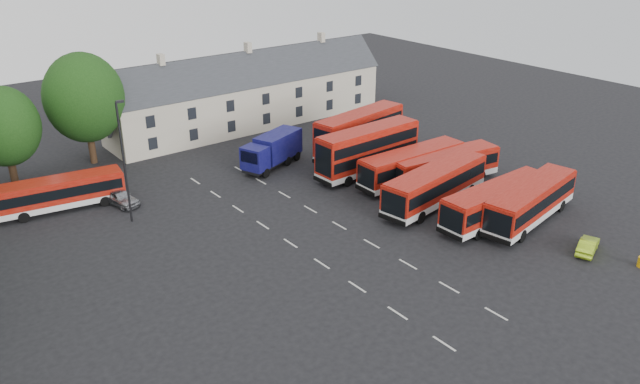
{
  "coord_description": "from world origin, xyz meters",
  "views": [
    {
      "loc": [
        -24.8,
        -33.58,
        23.66
      ],
      "look_at": [
        4.93,
        4.54,
        2.2
      ],
      "focal_mm": 35.0,
      "sensor_mm": 36.0,
      "label": 1
    }
  ],
  "objects": [
    {
      "name": "terrace_houses",
      "position": [
        14.0,
        30.0,
        3.86
      ],
      "size": [
        35.7,
        7.13,
        10.06
      ],
      "color": "beige",
      "rests_on": "ground"
    },
    {
      "name": "lime_car",
      "position": [
        17.16,
        -13.16,
        0.57
      ],
      "size": [
        3.64,
        2.31,
        1.13
      ],
      "primitive_type": "imported",
      "rotation": [
        0.0,
        0.0,
        1.92
      ],
      "color": "#92BB1C",
      "rests_on": "ground"
    },
    {
      "name": "bus_row_a",
      "position": [
        18.09,
        -7.22,
        2.0
      ],
      "size": [
        12.07,
        4.63,
        3.33
      ],
      "rotation": [
        0.0,
        0.0,
        0.17
      ],
      "color": "silver",
      "rests_on": "ground"
    },
    {
      "name": "bus_row_b",
      "position": [
        15.86,
        -5.47,
        1.97
      ],
      "size": [
        11.62,
        2.82,
        3.28
      ],
      "rotation": [
        0.0,
        0.0,
        0.01
      ],
      "color": "silver",
      "rests_on": "ground"
    },
    {
      "name": "bus_row_e",
      "position": [
        16.37,
        4.82,
        1.99
      ],
      "size": [
        11.75,
        3.0,
        3.3
      ],
      "rotation": [
        0.0,
        0.0,
        -0.03
      ],
      "color": "silver",
      "rests_on": "ground"
    },
    {
      "name": "lamppost",
      "position": [
        -8.3,
        13.45,
        5.58
      ],
      "size": [
        0.72,
        0.31,
        10.46
      ],
      "rotation": [
        0.0,
        0.0,
        -0.08
      ],
      "color": "black",
      "rests_on": "ground"
    },
    {
      "name": "ground",
      "position": [
        0.0,
        0.0,
        0.0
      ],
      "size": [
        140.0,
        140.0,
        0.0
      ],
      "primitive_type": "plane",
      "color": "black",
      "rests_on": "ground"
    },
    {
      "name": "bus_dd_north",
      "position": [
        17.32,
        13.59,
        2.72
      ],
      "size": [
        11.92,
        4.45,
        4.78
      ],
      "rotation": [
        0.0,
        0.0,
        0.16
      ],
      "color": "silver",
      "rests_on": "ground"
    },
    {
      "name": "bus_dd_south",
      "position": [
        14.58,
        9.19,
        2.7
      ],
      "size": [
        11.61,
        2.98,
        4.73
      ],
      "rotation": [
        0.0,
        0.0,
        0.03
      ],
      "color": "silver",
      "rests_on": "ground"
    },
    {
      "name": "box_truck",
      "position": [
        8.16,
        16.5,
        1.88
      ],
      "size": [
        7.99,
        4.91,
        3.34
      ],
      "rotation": [
        0.0,
        0.0,
        0.36
      ],
      "color": "black",
      "rests_on": "ground"
    },
    {
      "name": "bus_row_c",
      "position": [
        14.33,
        -0.0,
        2.08
      ],
      "size": [
        12.54,
        4.58,
        3.47
      ],
      "rotation": [
        0.0,
        0.0,
        0.15
      ],
      "color": "silver",
      "rests_on": "ground"
    },
    {
      "name": "silver_car",
      "position": [
        -7.81,
        17.27,
        0.72
      ],
      "size": [
        2.76,
        4.53,
        1.44
      ],
      "primitive_type": "imported",
      "rotation": [
        0.0,
        0.0,
        0.27
      ],
      "color": "#96989D",
      "rests_on": "ground"
    },
    {
      "name": "lane_markings",
      "position": [
        2.5,
        2.0,
        0.01
      ],
      "size": [
        5.15,
        33.8,
        0.01
      ],
      "color": "beige",
      "rests_on": "ground"
    },
    {
      "name": "bus_row_d",
      "position": [
        18.55,
        2.69,
        1.94
      ],
      "size": [
        11.7,
        4.28,
        3.23
      ],
      "rotation": [
        0.0,
        0.0,
        -0.15
      ],
      "color": "silver",
      "rests_on": "ground"
    },
    {
      "name": "bus_north",
      "position": [
        -12.09,
        19.34,
        1.77
      ],
      "size": [
        10.65,
        3.94,
        2.94
      ],
      "rotation": [
        0.0,
        0.0,
        -0.15
      ],
      "color": "silver",
      "rests_on": "ground"
    }
  ]
}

